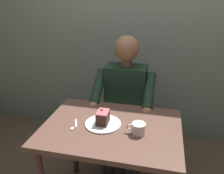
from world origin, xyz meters
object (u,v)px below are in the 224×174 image
Objects in this scene: dining_table at (111,138)px; cake_slice at (103,117)px; chair at (127,113)px; seated_person at (124,105)px; coffee_cup at (138,128)px; dessert_spoon at (74,126)px.

dining_table is 0.17m from cake_slice.
seated_person is (0.00, 0.17, 0.18)m from chair.
chair is at bearing -90.00° from dining_table.
seated_person is at bearing -71.12° from coffee_cup.
cake_slice is 0.26m from coffee_cup.
cake_slice reaches higher than coffee_cup.
dessert_spoon is (0.25, 0.57, 0.09)m from seated_person.
dining_table is 6.71× the size of dessert_spoon.
dining_table is 0.69m from chair.
cake_slice is at bearing 82.88° from seated_person.
seated_person is at bearing -90.00° from dining_table.
seated_person is at bearing 90.00° from chair.
seated_person is (0.00, -0.51, 0.02)m from dining_table.
seated_person is 10.16× the size of coffee_cup.
cake_slice is at bearing -7.53° from dining_table.
seated_person is at bearing -97.12° from cake_slice.
chair is 6.24× the size of dessert_spoon.
chair is (0.00, -0.67, -0.16)m from dining_table.
seated_person reaches higher than coffee_cup.
coffee_cup is at bearing 166.41° from cake_slice.
dessert_spoon is (0.25, 0.06, 0.11)m from dining_table.
dining_table is 0.25m from coffee_cup.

